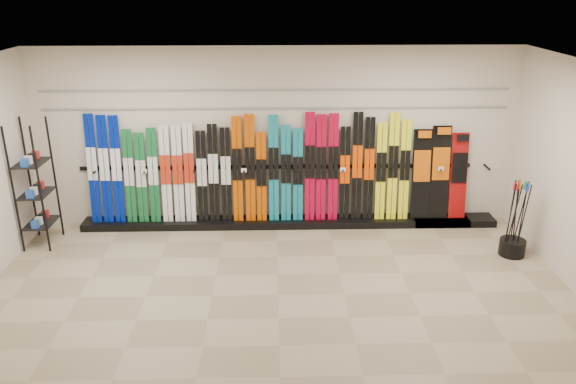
{
  "coord_description": "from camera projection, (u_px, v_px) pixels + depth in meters",
  "views": [
    {
      "loc": [
        -0.05,
        -6.56,
        3.97
      ],
      "look_at": [
        0.16,
        1.0,
        1.1
      ],
      "focal_mm": 35.0,
      "sensor_mm": 36.0,
      "label": 1
    }
  ],
  "objects": [
    {
      "name": "back_wall",
      "position": [
        276.0,
        138.0,
        9.34
      ],
      "size": [
        8.0,
        0.0,
        8.0
      ],
      "primitive_type": "plane",
      "rotation": [
        1.57,
        0.0,
        0.0
      ],
      "color": "beige",
      "rests_on": "floor"
    },
    {
      "name": "floor",
      "position": [
        278.0,
        295.0,
        7.54
      ],
      "size": [
        8.0,
        8.0,
        0.0
      ],
      "primitive_type": "plane",
      "color": "gray",
      "rests_on": "ground"
    },
    {
      "name": "ski_poles",
      "position": [
        516.0,
        218.0,
        8.42
      ],
      "size": [
        0.26,
        0.34,
        1.18
      ],
      "color": "black",
      "rests_on": "pole_bin"
    },
    {
      "name": "accessory_rack",
      "position": [
        35.0,
        184.0,
        8.68
      ],
      "size": [
        0.4,
        0.6,
        2.0
      ],
      "primitive_type": "cube",
      "color": "black",
      "rests_on": "floor"
    },
    {
      "name": "pole_bin",
      "position": [
        512.0,
        247.0,
        8.6
      ],
      "size": [
        0.39,
        0.39,
        0.25
      ],
      "primitive_type": "cylinder",
      "color": "black",
      "rests_on": "floor"
    },
    {
      "name": "snowboards",
      "position": [
        439.0,
        174.0,
        9.5
      ],
      "size": [
        0.94,
        0.24,
        1.58
      ],
      "color": "black",
      "rests_on": "ski_rack_base"
    },
    {
      "name": "slatwall_rail_0",
      "position": [
        276.0,
        108.0,
        9.15
      ],
      "size": [
        7.6,
        0.02,
        0.03
      ],
      "primitive_type": "cube",
      "color": "gray",
      "rests_on": "back_wall"
    },
    {
      "name": "slatwall_rail_1",
      "position": [
        276.0,
        90.0,
        9.04
      ],
      "size": [
        7.6,
        0.02,
        0.03
      ],
      "primitive_type": "cube",
      "color": "gray",
      "rests_on": "back_wall"
    },
    {
      "name": "ski_rack_base",
      "position": [
        290.0,
        222.0,
        9.65
      ],
      "size": [
        8.0,
        0.4,
        0.12
      ],
      "primitive_type": "cube",
      "color": "black",
      "rests_on": "floor"
    },
    {
      "name": "skis",
      "position": [
        251.0,
        172.0,
        9.35
      ],
      "size": [
        5.37,
        0.22,
        1.83
      ],
      "color": "#001897",
      "rests_on": "ski_rack_base"
    },
    {
      "name": "ceiling",
      "position": [
        277.0,
        69.0,
        6.47
      ],
      "size": [
        8.0,
        8.0,
        0.0
      ],
      "primitive_type": "plane",
      "rotation": [
        3.14,
        0.0,
        0.0
      ],
      "color": "silver",
      "rests_on": "back_wall"
    }
  ]
}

